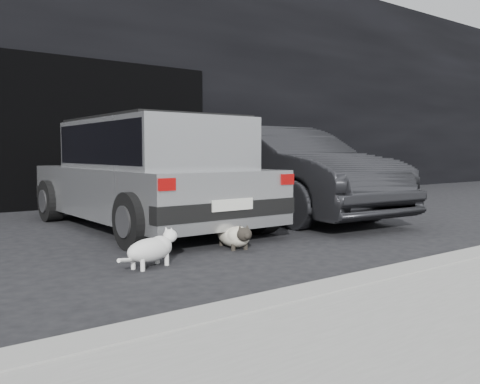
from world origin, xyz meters
TOP-DOWN VIEW (x-y plane):
  - ground at (0.00, 0.00)m, footprint 80.00×80.00m
  - building_facade at (1.00, 6.00)m, footprint 34.00×4.00m
  - garage_opening at (1.00, 3.99)m, footprint 4.00×0.10m
  - curb at (1.00, -2.60)m, footprint 18.00×0.25m
  - silver_hatchback at (0.33, 1.05)m, footprint 1.89×3.77m
  - second_car at (2.41, 0.89)m, footprint 1.71×4.19m
  - cat_siamese at (0.36, -0.74)m, footprint 0.38×0.78m
  - cat_white at (-0.68, -0.98)m, footprint 0.65×0.34m

SIDE VIEW (x-z plane):
  - ground at x=0.00m, z-range 0.00..0.00m
  - curb at x=1.00m, z-range 0.00..0.12m
  - cat_siamese at x=0.36m, z-range -0.01..0.26m
  - cat_white at x=-0.68m, z-range 0.00..0.31m
  - second_car at x=2.41m, z-range 0.00..1.35m
  - silver_hatchback at x=0.33m, z-range 0.06..1.45m
  - garage_opening at x=1.00m, z-range 0.00..2.60m
  - building_facade at x=1.00m, z-range 0.00..5.00m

